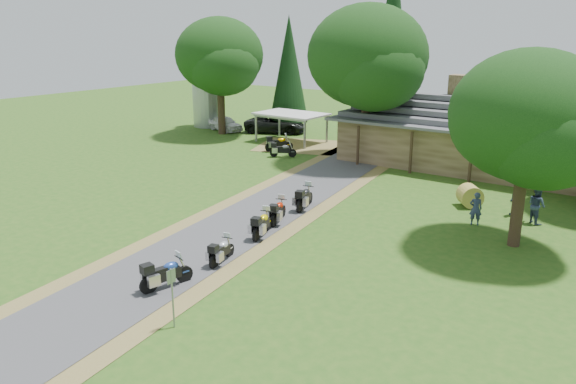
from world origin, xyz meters
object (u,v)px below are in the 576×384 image
Objects in this scene: motorcycle_row_c at (262,223)px; hay_bale at (470,196)px; carport at (291,128)px; motorcycle_row_a at (166,272)px; lodge at (493,134)px; motorcycle_row_d at (278,210)px; motorcycle_row_b at (222,250)px; motorcycle_row_e at (305,196)px; car_dark_suv at (275,120)px; car_white_sedan at (225,122)px; motorcycle_carport_a at (279,143)px; silo at (208,96)px; motorcycle_carport_b at (283,149)px.

motorcycle_row_c is 12.02m from hay_bale.
carport reaches higher than motorcycle_row_a.
lodge is 11.33× the size of motorcycle_row_d.
motorcycle_row_e is at bearing -3.21° from motorcycle_row_b.
motorcycle_row_a is 1.59× the size of hay_bale.
car_dark_suv is 24.97m from motorcycle_row_d.
car_dark_suv is at bearing -49.43° from car_white_sedan.
motorcycle_row_b is at bearing -112.08° from motorcycle_carport_a.
car_white_sedan is at bearing 28.40° from motorcycle_row_d.
motorcycle_row_d is 1.56× the size of hay_bale.
carport is 2.85× the size of motorcycle_carport_a.
carport is at bearing -8.84° from silo.
car_dark_suv is 10.23m from motorcycle_carport_b.
motorcycle_row_d is at bearing -40.12° from silo.
car_white_sedan is 12.44m from motorcycle_carport_b.
car_white_sedan is at bearing 90.00° from car_dark_suv.
motorcycle_row_c is at bearing -108.26° from motorcycle_carport_a.
carport is at bearing -178.68° from lodge.
hay_bale is at bearing -59.64° from motorcycle_row_d.
motorcycle_row_b is 19.95m from motorcycle_carport_b.
motorcycle_carport_a is 1.65× the size of hay_bale.
lodge is 15.94m from motorcycle_carport_a.
motorcycle_row_d is at bearing -1.52° from motorcycle_row_c.
hay_bale is at bearing -66.94° from motorcycle_row_e.
motorcycle_row_e is 1.64× the size of hay_bale.
motorcycle_row_b is at bearing -93.51° from motorcycle_carport_b.
motorcycle_row_a is 24.62m from motorcycle_carport_a.
motorcycle_row_d is 0.95× the size of motorcycle_row_e.
carport is 3.85m from motorcycle_carport_a.
hay_bale is (7.17, 5.51, -0.08)m from motorcycle_row_e.
motorcycle_row_b is 5.53m from motorcycle_row_d.
silo is 3.87m from car_white_sedan.
carport is 20.44m from hay_bale.
lodge is at bearing -22.43° from motorcycle_row_b.
car_dark_suv is 3.24× the size of motorcycle_row_c.
hay_bale is at bearing -49.27° from motorcycle_row_c.
car_dark_suv is at bearing 18.07° from motorcycle_row_d.
carport is 4.61m from car_dark_suv.
motorcycle_carport_b is at bearing -158.32° from lodge.
motorcycle_row_d is 1.06× the size of motorcycle_carport_b.
lodge is at bearing -37.70° from motorcycle_carport_a.
motorcycle_carport_a is at bearing 40.64° from motorcycle_row_a.
motorcycle_row_e is at bearing 20.11° from motorcycle_row_a.
lodge reaches higher than hay_bale.
lodge is at bearing -10.38° from motorcycle_carport_b.
lodge is 18.49m from motorcycle_row_d.
motorcycle_row_e is (-0.15, 2.62, 0.04)m from motorcycle_row_d.
motorcycle_row_e reaches higher than motorcycle_carport_b.
motorcycle_row_b is 22.03m from motorcycle_carport_a.
car_dark_suv is (4.43, 2.00, 0.31)m from car_white_sedan.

